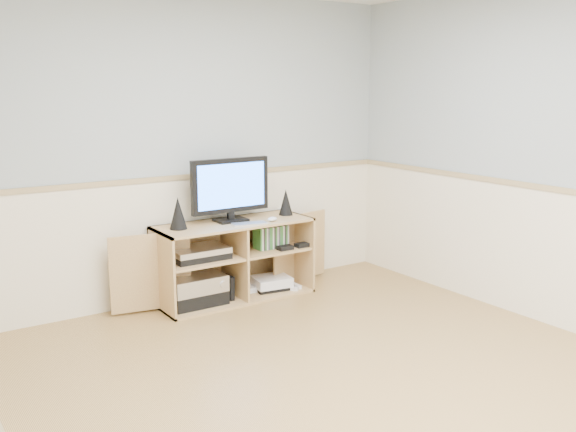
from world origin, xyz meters
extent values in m
cube|color=tan|center=(0.00, 0.00, -0.01)|extent=(4.00, 4.50, 0.02)
cube|color=#9DA7AA|center=(0.00, 2.26, 1.25)|extent=(4.00, 0.02, 2.50)
cube|color=#F3E6C7|center=(0.00, 2.24, 0.50)|extent=(4.00, 0.01, 1.00)
cube|color=tan|center=(0.00, 2.23, 1.02)|extent=(4.00, 0.02, 0.04)
cube|color=tan|center=(0.33, 1.97, 0.01)|extent=(1.31, 0.49, 0.02)
cube|color=tan|center=(0.33, 1.97, 0.64)|extent=(1.31, 0.49, 0.02)
cube|color=tan|center=(-0.31, 1.97, 0.33)|extent=(0.02, 0.49, 0.65)
cube|color=tan|center=(0.98, 1.97, 0.33)|extent=(0.02, 0.49, 0.65)
cube|color=tan|center=(0.33, 2.21, 0.33)|extent=(1.31, 0.02, 0.65)
cube|color=tan|center=(0.33, 1.97, 0.33)|extent=(0.02, 0.47, 0.61)
cube|color=tan|center=(0.00, 1.97, 0.38)|extent=(0.63, 0.45, 0.02)
cube|color=tan|center=(0.66, 1.97, 0.38)|extent=(0.63, 0.45, 0.02)
cube|color=tan|center=(-0.38, 2.04, 0.33)|extent=(0.63, 0.13, 0.61)
cube|color=tan|center=(1.04, 2.04, 0.33)|extent=(0.63, 0.13, 0.61)
cube|color=black|center=(0.33, 2.02, 0.66)|extent=(0.26, 0.18, 0.02)
cube|color=black|center=(0.33, 2.02, 0.70)|extent=(0.05, 0.04, 0.06)
cube|color=black|center=(0.33, 2.02, 0.95)|extent=(0.69, 0.05, 0.44)
cube|color=blue|center=(0.33, 2.00, 0.95)|extent=(0.61, 0.01, 0.36)
cone|color=black|center=(-0.15, 1.99, 0.78)|extent=(0.14, 0.14, 0.25)
cone|color=black|center=(0.86, 1.99, 0.76)|extent=(0.12, 0.12, 0.22)
cube|color=silver|center=(0.40, 1.83, 0.66)|extent=(0.30, 0.17, 0.01)
ellipsoid|color=white|center=(0.62, 1.83, 0.67)|extent=(0.11, 0.09, 0.04)
cube|color=black|center=(-0.04, 1.97, 0.07)|extent=(0.45, 0.34, 0.11)
cube|color=silver|center=(-0.04, 1.97, 0.20)|extent=(0.45, 0.34, 0.13)
cube|color=black|center=(0.00, 1.97, 0.42)|extent=(0.45, 0.31, 0.05)
cube|color=silver|center=(0.00, 1.97, 0.46)|extent=(0.45, 0.31, 0.05)
cube|color=black|center=(0.24, 1.92, 0.12)|extent=(0.04, 0.14, 0.20)
cube|color=white|center=(0.56, 2.00, 0.04)|extent=(0.23, 0.19, 0.05)
cube|color=black|center=(0.68, 1.95, 0.04)|extent=(0.33, 0.28, 0.03)
cube|color=white|center=(0.68, 1.95, 0.09)|extent=(0.34, 0.30, 0.08)
cube|color=white|center=(0.88, 1.87, 0.04)|extent=(0.04, 0.14, 0.03)
cube|color=white|center=(0.86, 2.03, 0.04)|extent=(0.09, 0.15, 0.03)
cube|color=#3F8C3F|center=(0.68, 1.95, 0.48)|extent=(0.28, 0.14, 0.19)
cube|color=white|center=(1.00, 2.23, 0.60)|extent=(0.12, 0.03, 0.12)
camera|label=1|loc=(-2.16, -2.56, 1.76)|focal=40.00mm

